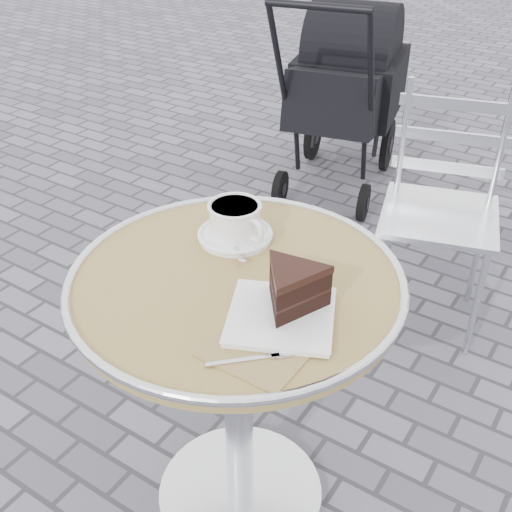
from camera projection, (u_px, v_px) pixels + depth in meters
The scene contains 6 objects.
ground at pixel (241, 496), 1.75m from camera, with size 80.00×80.00×0.00m, color slate.
cafe_table at pixel (237, 338), 1.44m from camera, with size 0.72×0.72×0.74m.
cappuccino_set at pixel (236, 224), 1.46m from camera, with size 0.18×0.18×0.09m.
cake_plate_set at pixel (289, 295), 1.22m from camera, with size 0.26×0.34×0.11m.
bistro_chair at pixel (445, 181), 2.18m from camera, with size 0.47×0.47×0.84m.
baby_stroller at pixel (344, 97), 3.09m from camera, with size 0.64×1.03×1.00m.
Camera 1 is at (0.64, -0.90, 1.51)m, focal length 45.00 mm.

